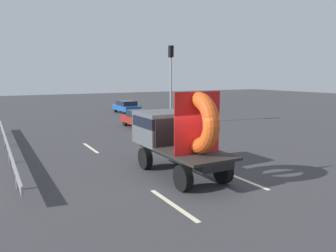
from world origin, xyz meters
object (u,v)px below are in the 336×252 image
at_px(traffic_light, 171,74).
at_px(oncoming_car, 126,106).
at_px(distant_sedan, 140,118).
at_px(flatbed_truck, 174,132).

height_order(traffic_light, oncoming_car, traffic_light).
bearing_deg(traffic_light, oncoming_car, 92.57).
xyz_separation_m(distant_sedan, traffic_light, (3.01, 0.65, 3.32)).
bearing_deg(traffic_light, flatbed_truck, -118.96).
xyz_separation_m(flatbed_truck, distant_sedan, (3.50, 11.11, -0.95)).
xyz_separation_m(distant_sedan, oncoming_car, (2.62, 9.30, 0.00)).
bearing_deg(flatbed_truck, traffic_light, 61.04).
height_order(distant_sedan, traffic_light, traffic_light).
relative_size(flatbed_truck, distant_sedan, 1.24).
bearing_deg(flatbed_truck, distant_sedan, 72.52).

